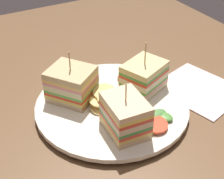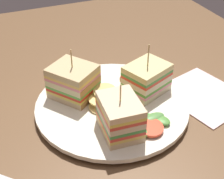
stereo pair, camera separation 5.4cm
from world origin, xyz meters
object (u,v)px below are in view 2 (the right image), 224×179
(chip_pile, at_px, (105,98))
(sandwich_wedge_1, at_px, (146,79))
(sandwich_wedge_0, at_px, (120,116))
(sandwich_wedge_2, at_px, (74,82))
(plate, at_px, (112,106))
(napkin, at_px, (204,95))

(chip_pile, bearing_deg, sandwich_wedge_1, -84.71)
(sandwich_wedge_0, relative_size, sandwich_wedge_2, 0.90)
(sandwich_wedge_2, relative_size, chip_pile, 1.31)
(sandwich_wedge_0, height_order, sandwich_wedge_1, sandwich_wedge_1)
(plate, xyz_separation_m, sandwich_wedge_2, (0.05, 0.06, 0.04))
(sandwich_wedge_1, relative_size, chip_pile, 1.27)
(plate, height_order, sandwich_wedge_1, sandwich_wedge_1)
(plate, relative_size, sandwich_wedge_1, 2.81)
(sandwich_wedge_0, bearing_deg, plate, -8.64)
(sandwich_wedge_1, xyz_separation_m, napkin, (-0.04, -0.11, -0.04))
(sandwich_wedge_0, distance_m, chip_pile, 0.08)
(sandwich_wedge_1, bearing_deg, sandwich_wedge_0, 20.47)
(sandwich_wedge_2, distance_m, napkin, 0.25)
(sandwich_wedge_1, bearing_deg, plate, -14.13)
(sandwich_wedge_2, distance_m, chip_pile, 0.07)
(sandwich_wedge_0, relative_size, napkin, 0.61)
(plate, height_order, napkin, plate)
(sandwich_wedge_0, distance_m, napkin, 0.21)
(sandwich_wedge_0, bearing_deg, sandwich_wedge_1, -43.19)
(plate, xyz_separation_m, napkin, (-0.03, -0.18, -0.01))
(plate, distance_m, sandwich_wedge_1, 0.08)
(sandwich_wedge_1, distance_m, napkin, 0.12)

